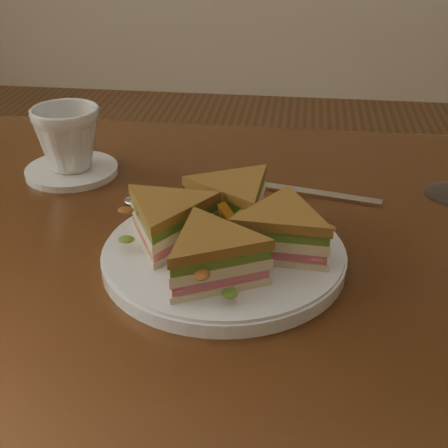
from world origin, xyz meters
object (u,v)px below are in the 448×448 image
object	(u,v)px
plate	(224,256)
saucer	(72,170)
sandwich_wedges	(224,228)
knife	(300,191)
spoon	(158,199)
coffee_cup	(68,138)
table	(204,302)

from	to	relation	value
plate	saucer	world-z (taller)	plate
plate	sandwich_wedges	size ratio (longest dim) A/B	1.06
knife	saucer	bearing A→B (deg)	-171.42
plate	saucer	bearing A→B (deg)	140.10
sandwich_wedges	spoon	bearing A→B (deg)	127.92
sandwich_wedges	spoon	world-z (taller)	sandwich_wedges
plate	coffee_cup	world-z (taller)	coffee_cup
spoon	coffee_cup	xyz separation A→B (m)	(-0.15, 0.07, 0.05)
sandwich_wedges	saucer	xyz separation A→B (m)	(-0.26, 0.22, -0.04)
sandwich_wedges	coffee_cup	size ratio (longest dim) A/B	2.64
spoon	saucer	bearing A→B (deg)	122.13
knife	coffee_cup	bearing A→B (deg)	-171.42
spoon	coffee_cup	world-z (taller)	coffee_cup
table	spoon	world-z (taller)	spoon
sandwich_wedges	spoon	xyz separation A→B (m)	(-0.11, 0.14, -0.04)
spoon	sandwich_wedges	bearing A→B (deg)	-83.29
table	plate	bearing A→B (deg)	-58.16
sandwich_wedges	saucer	world-z (taller)	sandwich_wedges
plate	coffee_cup	bearing A→B (deg)	140.10
plate	coffee_cup	distance (m)	0.34
knife	saucer	size ratio (longest dim) A/B	1.55
plate	saucer	distance (m)	0.34
knife	coffee_cup	distance (m)	0.35
table	coffee_cup	bearing A→B (deg)	144.23
table	plate	world-z (taller)	plate
knife	sandwich_wedges	bearing A→B (deg)	-100.81
sandwich_wedges	saucer	size ratio (longest dim) A/B	1.92
table	saucer	size ratio (longest dim) A/B	8.74
plate	saucer	xyz separation A→B (m)	(-0.26, 0.22, -0.00)
saucer	coffee_cup	xyz separation A→B (m)	(0.00, 0.00, 0.05)
saucer	coffee_cup	size ratio (longest dim) A/B	1.38
table	plate	distance (m)	0.12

